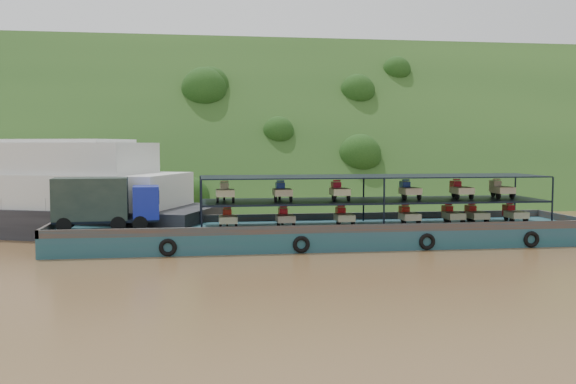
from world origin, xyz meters
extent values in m
plane|color=brown|center=(0.00, 0.00, 0.00)|extent=(160.00, 160.00, 0.00)
cube|color=#183513|center=(0.00, 36.00, 0.00)|extent=(140.00, 39.60, 39.60)
cube|color=#15474C|center=(-0.30, -1.14, 0.60)|extent=(35.00, 7.00, 1.20)
cube|color=#592D19|center=(-0.30, 2.26, 1.45)|extent=(35.00, 0.20, 0.50)
cube|color=#592D19|center=(-0.30, -4.54, 1.45)|extent=(35.00, 0.20, 0.50)
cube|color=#592D19|center=(17.10, -1.14, 1.45)|extent=(0.20, 7.00, 0.50)
cube|color=#592D19|center=(-17.70, -1.14, 1.45)|extent=(0.20, 7.00, 0.50)
torus|color=black|center=(-10.30, -4.69, 0.55)|extent=(1.06, 0.26, 1.06)
torus|color=black|center=(-2.30, -4.69, 0.55)|extent=(1.06, 0.26, 1.06)
torus|color=black|center=(5.70, -4.69, 0.55)|extent=(1.06, 0.26, 1.06)
torus|color=black|center=(12.70, -4.69, 0.55)|extent=(1.06, 0.26, 1.06)
cylinder|color=black|center=(-16.69, -2.07, 1.68)|extent=(0.97, 0.39, 0.95)
cylinder|color=black|center=(-16.82, -0.08, 1.68)|extent=(0.97, 0.39, 0.95)
cylinder|color=black|center=(-13.46, -1.87, 1.68)|extent=(0.97, 0.39, 0.95)
cylinder|color=black|center=(-13.59, 0.13, 1.68)|extent=(0.97, 0.39, 0.95)
cylinder|color=black|center=(-12.13, -1.78, 1.68)|extent=(0.97, 0.39, 0.95)
cylinder|color=black|center=(-12.26, 0.22, 1.68)|extent=(0.97, 0.39, 0.95)
cube|color=black|center=(-14.28, -0.92, 1.82)|extent=(6.60, 2.51, 0.19)
cube|color=navy|center=(-11.81, -0.76, 2.91)|extent=(1.76, 2.38, 2.09)
cube|color=black|center=(-11.00, -0.70, 3.29)|extent=(0.18, 1.90, 0.86)
cube|color=black|center=(-15.23, -0.98, 3.20)|extent=(4.71, 2.58, 2.67)
cube|color=black|center=(3.20, -1.14, 2.86)|extent=(23.00, 5.00, 0.12)
cube|color=black|center=(3.20, -1.14, 4.50)|extent=(23.00, 5.00, 0.08)
cylinder|color=black|center=(-8.30, -3.64, 2.85)|extent=(0.12, 0.12, 3.30)
cylinder|color=black|center=(-8.30, 1.36, 2.85)|extent=(0.12, 0.12, 3.30)
cylinder|color=black|center=(3.20, -3.64, 2.85)|extent=(0.12, 0.12, 3.30)
cylinder|color=black|center=(3.20, 1.36, 2.85)|extent=(0.12, 0.12, 3.30)
cylinder|color=black|center=(14.70, -3.64, 2.85)|extent=(0.12, 0.12, 3.30)
cylinder|color=black|center=(14.70, 1.36, 2.85)|extent=(0.12, 0.12, 3.30)
cylinder|color=black|center=(-6.58, -0.09, 1.46)|extent=(0.12, 0.52, 0.52)
cylinder|color=black|center=(-7.08, -1.89, 1.46)|extent=(0.14, 0.52, 0.52)
cylinder|color=black|center=(-6.08, -1.89, 1.46)|extent=(0.14, 0.52, 0.52)
cube|color=beige|center=(-6.58, -1.54, 1.80)|extent=(1.15, 1.50, 0.44)
cube|color=#B51E0C|center=(-6.58, -0.39, 1.98)|extent=(0.55, 0.80, 0.80)
cube|color=#B51E0C|center=(-6.58, -0.59, 2.48)|extent=(0.50, 0.10, 0.10)
cylinder|color=black|center=(-2.84, -0.09, 1.46)|extent=(0.12, 0.52, 0.52)
cylinder|color=black|center=(-3.34, -1.89, 1.46)|extent=(0.14, 0.52, 0.52)
cylinder|color=black|center=(-2.34, -1.89, 1.46)|extent=(0.14, 0.52, 0.52)
cube|color=tan|center=(-2.84, -1.54, 1.80)|extent=(1.15, 1.50, 0.44)
cube|color=red|center=(-2.84, -0.39, 1.98)|extent=(0.55, 0.80, 0.80)
cube|color=red|center=(-2.84, -0.59, 2.48)|extent=(0.50, 0.10, 0.10)
cylinder|color=black|center=(1.12, -0.09, 1.46)|extent=(0.12, 0.52, 0.52)
cylinder|color=black|center=(0.62, -1.89, 1.46)|extent=(0.14, 0.52, 0.52)
cylinder|color=black|center=(1.62, -1.89, 1.46)|extent=(0.14, 0.52, 0.52)
cube|color=beige|center=(1.12, -1.54, 1.80)|extent=(1.15, 1.50, 0.44)
cube|color=red|center=(1.12, -0.39, 1.98)|extent=(0.55, 0.80, 0.80)
cube|color=red|center=(1.12, -0.59, 2.48)|extent=(0.50, 0.10, 0.10)
cylinder|color=black|center=(5.62, -0.09, 1.46)|extent=(0.12, 0.52, 0.52)
cylinder|color=black|center=(5.12, -1.89, 1.46)|extent=(0.14, 0.52, 0.52)
cylinder|color=black|center=(6.12, -1.89, 1.46)|extent=(0.14, 0.52, 0.52)
cube|color=beige|center=(5.62, -1.54, 1.80)|extent=(1.15, 1.50, 0.44)
cube|color=#B51B0C|center=(5.62, -0.39, 1.98)|extent=(0.55, 0.80, 0.80)
cube|color=#B51B0C|center=(5.62, -0.59, 2.48)|extent=(0.50, 0.10, 0.10)
cylinder|color=black|center=(8.75, -0.09, 1.46)|extent=(0.12, 0.52, 0.52)
cylinder|color=black|center=(8.25, -1.89, 1.46)|extent=(0.14, 0.52, 0.52)
cylinder|color=black|center=(9.25, -1.89, 1.46)|extent=(0.14, 0.52, 0.52)
cube|color=tan|center=(8.75, -1.54, 1.80)|extent=(1.15, 1.50, 0.44)
cube|color=#B7110C|center=(8.75, -0.39, 1.98)|extent=(0.55, 0.80, 0.80)
cube|color=#B7110C|center=(8.75, -0.59, 2.48)|extent=(0.50, 0.10, 0.10)
cylinder|color=black|center=(13.30, -0.09, 1.46)|extent=(0.12, 0.52, 0.52)
cylinder|color=black|center=(12.80, -1.89, 1.46)|extent=(0.14, 0.52, 0.52)
cylinder|color=black|center=(13.80, -1.89, 1.46)|extent=(0.14, 0.52, 0.52)
cube|color=beige|center=(13.30, -1.54, 1.80)|extent=(1.15, 1.50, 0.44)
cube|color=#B80C12|center=(13.30, -0.39, 1.98)|extent=(0.55, 0.80, 0.80)
cube|color=#B80C12|center=(13.30, -0.59, 2.48)|extent=(0.50, 0.10, 0.10)
cylinder|color=black|center=(10.46, -0.09, 1.46)|extent=(0.12, 0.52, 0.52)
cylinder|color=black|center=(9.96, -1.89, 1.46)|extent=(0.14, 0.52, 0.52)
cylinder|color=black|center=(10.96, -1.89, 1.46)|extent=(0.14, 0.52, 0.52)
cube|color=tan|center=(10.46, -1.54, 1.80)|extent=(1.15, 1.50, 0.44)
cube|color=#B7110C|center=(10.46, -0.39, 1.98)|extent=(0.55, 0.80, 0.80)
cube|color=#B7110C|center=(10.46, -0.59, 2.48)|extent=(0.50, 0.10, 0.10)
cylinder|color=black|center=(-6.76, -0.09, 3.18)|extent=(0.12, 0.52, 0.52)
cylinder|color=black|center=(-7.26, -1.89, 3.18)|extent=(0.14, 0.52, 0.52)
cylinder|color=black|center=(-6.26, -1.89, 3.18)|extent=(0.14, 0.52, 0.52)
cube|color=beige|center=(-6.76, -1.54, 3.52)|extent=(1.15, 1.50, 0.44)
cube|color=beige|center=(-6.76, -0.39, 3.70)|extent=(0.55, 0.80, 0.80)
cube|color=beige|center=(-6.76, -0.59, 4.20)|extent=(0.50, 0.10, 0.10)
cylinder|color=black|center=(-3.03, -0.09, 3.18)|extent=(0.12, 0.52, 0.52)
cylinder|color=black|center=(-3.53, -1.89, 3.18)|extent=(0.14, 0.52, 0.52)
cylinder|color=black|center=(-2.53, -1.89, 3.18)|extent=(0.14, 0.52, 0.52)
cube|color=#C0B188|center=(-3.03, -1.54, 3.52)|extent=(1.15, 1.50, 0.44)
cube|color=#1B37A3|center=(-3.03, -0.39, 3.70)|extent=(0.55, 0.80, 0.80)
cube|color=#1B37A3|center=(-3.03, -0.59, 4.20)|extent=(0.50, 0.10, 0.10)
cylinder|color=black|center=(0.80, -0.09, 3.18)|extent=(0.12, 0.52, 0.52)
cylinder|color=black|center=(0.30, -1.89, 3.18)|extent=(0.14, 0.52, 0.52)
cylinder|color=black|center=(1.30, -1.89, 3.18)|extent=(0.14, 0.52, 0.52)
cube|color=beige|center=(0.80, -1.54, 3.52)|extent=(1.15, 1.50, 0.44)
cube|color=red|center=(0.80, -0.39, 3.70)|extent=(0.55, 0.80, 0.80)
cube|color=red|center=(0.80, -0.59, 4.20)|extent=(0.50, 0.10, 0.10)
cylinder|color=black|center=(5.65, -0.09, 3.18)|extent=(0.12, 0.52, 0.52)
cylinder|color=black|center=(5.15, -1.89, 3.18)|extent=(0.14, 0.52, 0.52)
cylinder|color=black|center=(6.15, -1.89, 3.18)|extent=(0.14, 0.52, 0.52)
cube|color=#CCBA90|center=(5.65, -1.54, 3.52)|extent=(1.15, 1.50, 0.44)
cube|color=navy|center=(5.65, -0.39, 3.70)|extent=(0.55, 0.80, 0.80)
cube|color=navy|center=(5.65, -0.59, 4.20)|extent=(0.50, 0.10, 0.10)
cylinder|color=black|center=(9.32, -0.09, 3.18)|extent=(0.12, 0.52, 0.52)
cylinder|color=black|center=(8.82, -1.89, 3.18)|extent=(0.14, 0.52, 0.52)
cylinder|color=black|center=(9.82, -1.89, 3.18)|extent=(0.14, 0.52, 0.52)
cube|color=beige|center=(9.32, -1.54, 3.52)|extent=(1.15, 1.50, 0.44)
cube|color=red|center=(9.32, -0.39, 3.70)|extent=(0.55, 0.80, 0.80)
cube|color=red|center=(9.32, -0.59, 4.20)|extent=(0.50, 0.10, 0.10)
cylinder|color=black|center=(12.26, -0.09, 3.18)|extent=(0.12, 0.52, 0.52)
cylinder|color=black|center=(11.76, -1.89, 3.18)|extent=(0.14, 0.52, 0.52)
cylinder|color=black|center=(12.76, -1.89, 3.18)|extent=(0.14, 0.52, 0.52)
cube|color=beige|center=(12.26, -1.54, 3.52)|extent=(1.15, 1.50, 0.44)
cube|color=beige|center=(12.26, -0.39, 3.70)|extent=(0.55, 0.80, 0.80)
cube|color=beige|center=(12.26, -0.59, 4.20)|extent=(0.50, 0.10, 0.10)
camera|label=1|loc=(-8.68, -42.83, 6.59)|focal=40.00mm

